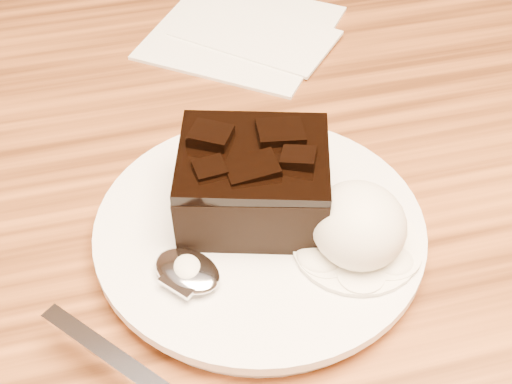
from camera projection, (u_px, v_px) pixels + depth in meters
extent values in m
cylinder|color=white|center=(260.00, 234.00, 0.51)|extent=(0.22, 0.22, 0.02)
cube|color=black|center=(253.00, 185.00, 0.49)|extent=(0.12, 0.11, 0.05)
ellipsoid|color=white|center=(359.00, 225.00, 0.47)|extent=(0.06, 0.06, 0.05)
cylinder|color=white|center=(356.00, 246.00, 0.48)|extent=(0.08, 0.08, 0.00)
cube|color=white|center=(242.00, 31.00, 0.70)|extent=(0.22, 0.22, 0.01)
cube|color=black|center=(270.00, 229.00, 0.49)|extent=(0.01, 0.01, 0.00)
cube|color=black|center=(339.00, 221.00, 0.50)|extent=(0.01, 0.01, 0.00)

